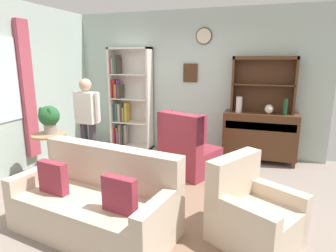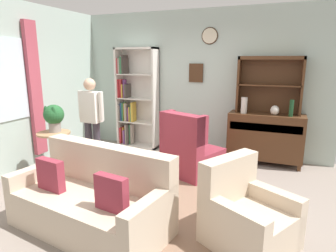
# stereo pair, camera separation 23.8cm
# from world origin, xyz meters

# --- Properties ---
(ground_plane) EXTENTS (5.40, 4.60, 0.02)m
(ground_plane) POSITION_xyz_m (0.00, 0.00, -0.01)
(ground_plane) COLOR gray
(wall_back) EXTENTS (5.00, 0.09, 2.80)m
(wall_back) POSITION_xyz_m (0.00, 2.13, 1.41)
(wall_back) COLOR #ADC1B7
(wall_back) RESTS_ON ground_plane
(wall_left) EXTENTS (0.16, 4.20, 2.80)m
(wall_left) POSITION_xyz_m (-2.52, -0.04, 1.40)
(wall_left) COLOR #ADC1B7
(wall_left) RESTS_ON ground_plane
(area_rug) EXTENTS (2.45, 1.79, 0.01)m
(area_rug) POSITION_xyz_m (0.20, -0.30, 0.00)
(area_rug) COLOR #846651
(area_rug) RESTS_ON ground_plane
(bookshelf) EXTENTS (0.90, 0.30, 2.10)m
(bookshelf) POSITION_xyz_m (-1.40, 1.94, 1.00)
(bookshelf) COLOR silver
(bookshelf) RESTS_ON ground_plane
(sideboard) EXTENTS (1.30, 0.45, 0.92)m
(sideboard) POSITION_xyz_m (1.32, 1.86, 0.51)
(sideboard) COLOR #4C2D19
(sideboard) RESTS_ON ground_plane
(sideboard_hutch) EXTENTS (1.10, 0.26, 1.00)m
(sideboard_hutch) POSITION_xyz_m (1.32, 1.97, 1.56)
(sideboard_hutch) COLOR #4C2D19
(sideboard_hutch) RESTS_ON sideboard
(vase_tall) EXTENTS (0.11, 0.11, 0.29)m
(vase_tall) POSITION_xyz_m (0.93, 1.78, 1.06)
(vase_tall) COLOR beige
(vase_tall) RESTS_ON sideboard
(vase_round) EXTENTS (0.15, 0.15, 0.17)m
(vase_round) POSITION_xyz_m (1.45, 1.79, 1.01)
(vase_round) COLOR beige
(vase_round) RESTS_ON sideboard
(bottle_wine) EXTENTS (0.07, 0.07, 0.29)m
(bottle_wine) POSITION_xyz_m (1.71, 1.77, 1.06)
(bottle_wine) COLOR #194223
(bottle_wine) RESTS_ON sideboard
(couch_floral) EXTENTS (1.91, 1.11, 0.90)m
(couch_floral) POSITION_xyz_m (-0.31, -1.05, 0.31)
(couch_floral) COLOR beige
(couch_floral) RESTS_ON ground_plane
(armchair_floral) EXTENTS (1.05, 1.03, 0.88)m
(armchair_floral) POSITION_xyz_m (1.34, -0.71, 0.29)
(armchair_floral) COLOR beige
(armchair_floral) RESTS_ON ground_plane
(wingback_chair) EXTENTS (1.02, 1.03, 1.05)m
(wingback_chair) POSITION_xyz_m (0.22, 0.85, 0.38)
(wingback_chair) COLOR maroon
(wingback_chair) RESTS_ON ground_plane
(plant_stand) EXTENTS (0.52, 0.52, 0.72)m
(plant_stand) POSITION_xyz_m (-1.81, -0.00, 0.44)
(plant_stand) COLOR #A87F56
(plant_stand) RESTS_ON ground_plane
(potted_plant_large) EXTENTS (0.32, 0.32, 0.44)m
(potted_plant_large) POSITION_xyz_m (-1.81, 0.04, 0.98)
(potted_plant_large) COLOR gray
(potted_plant_large) RESTS_ON plant_stand
(potted_plant_small) EXTENTS (0.22, 0.22, 0.31)m
(potted_plant_small) POSITION_xyz_m (-1.45, -0.02, 0.18)
(potted_plant_small) COLOR gray
(potted_plant_small) RESTS_ON ground_plane
(person_reading) EXTENTS (0.52, 0.22, 1.56)m
(person_reading) POSITION_xyz_m (-1.43, 0.51, 0.91)
(person_reading) COLOR #38333D
(person_reading) RESTS_ON ground_plane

